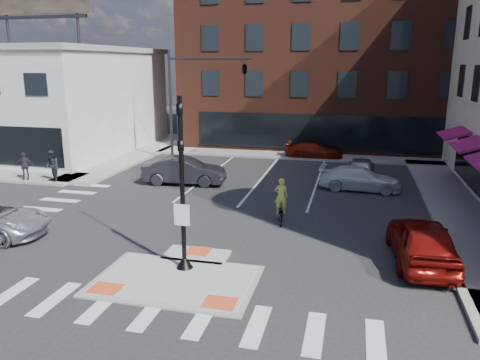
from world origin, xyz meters
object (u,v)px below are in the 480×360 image
(red_sedan, at_px, (422,240))
(white_pickup, at_px, (360,179))
(bg_car_silver, at_px, (361,168))
(bg_car_dark, at_px, (184,171))
(cyclist, at_px, (281,208))
(pedestrian_a, at_px, (52,166))
(pedestrian_b, at_px, (24,166))
(bg_car_red, at_px, (314,150))

(red_sedan, height_order, white_pickup, red_sedan)
(white_pickup, distance_m, bg_car_silver, 2.78)
(bg_car_dark, bearing_deg, white_pickup, -89.47)
(cyclist, xyz_separation_m, pedestrian_a, (-14.48, 3.78, 0.39))
(cyclist, relative_size, pedestrian_b, 1.25)
(pedestrian_b, bearing_deg, pedestrian_a, -24.64)
(bg_car_dark, xyz_separation_m, bg_car_red, (6.89, 9.64, -0.18))
(red_sedan, height_order, pedestrian_a, pedestrian_a)
(bg_car_silver, distance_m, bg_car_red, 6.68)
(bg_car_red, bearing_deg, red_sedan, -163.99)
(red_sedan, distance_m, white_pickup, 10.09)
(red_sedan, xyz_separation_m, cyclist, (-5.66, 3.08, -0.14))
(white_pickup, xyz_separation_m, pedestrian_a, (-18.00, -3.00, 0.44))
(bg_car_silver, bearing_deg, red_sedan, 102.58)
(red_sedan, distance_m, bg_car_dark, 15.17)
(bg_car_silver, xyz_separation_m, cyclist, (-3.59, -9.56, 0.01))
(red_sedan, height_order, bg_car_silver, red_sedan)
(white_pickup, bearing_deg, pedestrian_b, 100.47)
(red_sedan, xyz_separation_m, bg_car_dark, (-12.40, 8.73, -0.05))
(bg_car_dark, bearing_deg, bg_car_red, -41.36)
(pedestrian_a, bearing_deg, white_pickup, 46.42)
(bg_car_red, bearing_deg, bg_car_silver, -149.67)
(bg_car_dark, xyz_separation_m, cyclist, (6.75, -5.65, -0.10))
(white_pickup, relative_size, bg_car_red, 1.06)
(white_pickup, height_order, cyclist, cyclist)
(bg_car_silver, height_order, cyclist, cyclist)
(bg_car_silver, relative_size, pedestrian_b, 2.41)
(pedestrian_a, xyz_separation_m, pedestrian_b, (-1.92, 0.00, -0.11))
(bg_car_red, bearing_deg, bg_car_dark, 143.72)
(bg_car_red, height_order, cyclist, cyclist)
(red_sedan, height_order, cyclist, cyclist)
(pedestrian_a, distance_m, pedestrian_b, 1.92)
(red_sedan, relative_size, cyclist, 2.38)
(bg_car_silver, height_order, pedestrian_b, pedestrian_b)
(white_pickup, xyz_separation_m, bg_car_silver, (0.07, 2.77, 0.03))
(white_pickup, distance_m, bg_car_red, 9.14)
(white_pickup, relative_size, cyclist, 2.17)
(pedestrian_b, bearing_deg, red_sedan, -41.93)
(cyclist, bearing_deg, bg_car_red, -101.18)
(red_sedan, xyz_separation_m, bg_car_red, (-5.51, 18.36, -0.23))
(red_sedan, bearing_deg, bg_car_dark, -38.64)
(white_pickup, bearing_deg, pedestrian_a, 101.36)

